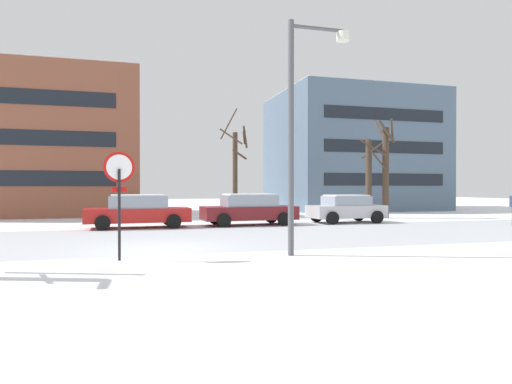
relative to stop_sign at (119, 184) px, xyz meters
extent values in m
plane|color=white|center=(1.09, 1.62, -1.90)|extent=(120.00, 120.00, 0.00)
cube|color=#B7BCC4|center=(1.09, 4.80, -1.90)|extent=(80.00, 8.36, 0.00)
cylinder|color=black|center=(0.00, 0.00, -0.76)|extent=(0.07, 0.17, 2.27)
cylinder|color=red|center=(0.00, 0.00, 0.43)|extent=(0.75, 0.15, 0.76)
cylinder|color=white|center=(0.00, -0.01, 0.43)|extent=(0.62, 0.13, 0.62)
cube|color=red|center=(0.00, 0.00, -0.12)|extent=(0.36, 0.08, 0.12)
cylinder|color=white|center=(0.00, 0.01, 0.48)|extent=(0.42, 0.10, 0.42)
cylinder|color=#4C4F54|center=(4.40, -0.33, 1.24)|extent=(0.16, 0.16, 6.28)
cylinder|color=#4C4F54|center=(5.16, -0.33, 4.23)|extent=(1.52, 0.10, 0.10)
cylinder|color=silver|center=(5.92, -0.33, 4.08)|extent=(0.36, 0.36, 0.25)
cube|color=red|center=(0.66, 9.44, -1.32)|extent=(4.65, 1.93, 0.62)
cube|color=#8C99A8|center=(0.66, 9.44, -0.73)|extent=(2.58, 1.72, 0.55)
cube|color=white|center=(0.66, 9.44, -0.43)|extent=(2.35, 1.59, 0.06)
cylinder|color=black|center=(2.12, 10.40, -1.58)|extent=(0.65, 0.24, 0.64)
cylinder|color=black|center=(2.18, 8.58, -1.58)|extent=(0.65, 0.24, 0.64)
cylinder|color=black|center=(-0.86, 10.30, -1.58)|extent=(0.65, 0.24, 0.64)
cylinder|color=black|center=(-0.80, 8.48, -1.58)|extent=(0.65, 0.24, 0.64)
cube|color=maroon|center=(5.88, 9.55, -1.31)|extent=(4.59, 1.96, 0.64)
cube|color=#8C99A8|center=(5.88, 9.55, -0.71)|extent=(2.55, 1.75, 0.55)
cube|color=white|center=(5.88, 9.55, -0.41)|extent=(2.32, 1.61, 0.06)
cylinder|color=black|center=(7.33, 10.52, -1.58)|extent=(0.65, 0.24, 0.64)
cylinder|color=black|center=(7.39, 8.68, -1.58)|extent=(0.65, 0.24, 0.64)
cylinder|color=black|center=(4.38, 10.42, -1.58)|extent=(0.65, 0.24, 0.64)
cylinder|color=black|center=(4.44, 8.57, -1.58)|extent=(0.65, 0.24, 0.64)
cube|color=silver|center=(11.11, 9.63, -1.31)|extent=(3.92, 1.90, 0.63)
cube|color=#8C99A8|center=(11.11, 9.63, -0.76)|extent=(2.18, 1.70, 0.49)
cube|color=white|center=(11.11, 9.63, -0.49)|extent=(1.98, 1.57, 0.06)
cylinder|color=black|center=(12.33, 10.58, -1.58)|extent=(0.65, 0.24, 0.64)
cylinder|color=black|center=(12.40, 8.77, -1.58)|extent=(0.65, 0.24, 0.64)
cylinder|color=black|center=(9.82, 10.49, -1.58)|extent=(0.65, 0.24, 0.64)
cylinder|color=black|center=(9.89, 8.68, -1.58)|extent=(0.65, 0.24, 0.64)
cylinder|color=#423326|center=(14.09, 12.58, 0.44)|extent=(0.37, 0.37, 4.67)
cylinder|color=#423326|center=(14.75, 13.05, 2.27)|extent=(1.07, 1.43, 1.13)
cylinder|color=#423326|center=(13.96, 11.80, 2.21)|extent=(1.63, 0.38, 1.00)
cylinder|color=#423326|center=(14.03, 11.88, 1.87)|extent=(1.48, 0.23, 1.73)
cylinder|color=#423326|center=(15.05, 12.28, 0.80)|extent=(0.38, 0.38, 5.40)
cylinder|color=#423326|center=(14.88, 11.87, 3.19)|extent=(0.99, 0.54, 1.39)
cylinder|color=#423326|center=(14.56, 12.34, 3.55)|extent=(0.26, 1.09, 0.92)
cylinder|color=#423326|center=(15.34, 12.04, 3.33)|extent=(0.62, 0.72, 1.29)
cylinder|color=#423326|center=(6.14, 13.56, 0.58)|extent=(0.28, 0.28, 4.96)
cylinder|color=#423326|center=(6.68, 13.34, 2.79)|extent=(0.60, 1.20, 1.17)
cylinder|color=#423326|center=(5.90, 14.09, 3.63)|extent=(1.15, 0.59, 1.91)
cylinder|color=#423326|center=(6.30, 13.14, 1.79)|extent=(0.94, 0.44, 0.59)
cylinder|color=#423326|center=(5.78, 13.02, 2.77)|extent=(1.18, 0.82, 0.94)
cylinder|color=#423326|center=(6.61, 13.41, 2.76)|extent=(0.40, 1.01, 0.64)
cube|color=brown|center=(-6.00, 21.64, 2.81)|extent=(13.96, 9.13, 9.41)
cube|color=white|center=(-6.00, 21.64, 7.56)|extent=(13.68, 8.95, 0.10)
cube|color=black|center=(-6.00, 17.05, 0.45)|extent=(11.17, 0.04, 0.90)
cube|color=black|center=(-6.00, 17.05, 2.81)|extent=(11.17, 0.04, 0.90)
cube|color=black|center=(-6.00, 17.05, 5.16)|extent=(11.17, 0.04, 0.90)
cube|color=slate|center=(18.57, 23.35, 2.92)|extent=(12.33, 10.77, 9.63)
cube|color=white|center=(18.57, 23.35, 7.79)|extent=(12.09, 10.55, 0.10)
cube|color=black|center=(18.57, 17.94, 0.51)|extent=(9.87, 0.04, 0.90)
cube|color=black|center=(18.57, 17.94, 2.92)|extent=(9.87, 0.04, 0.90)
cube|color=black|center=(18.57, 17.94, 5.33)|extent=(9.87, 0.04, 0.90)
camera|label=1|loc=(0.17, -11.81, -0.08)|focal=32.09mm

